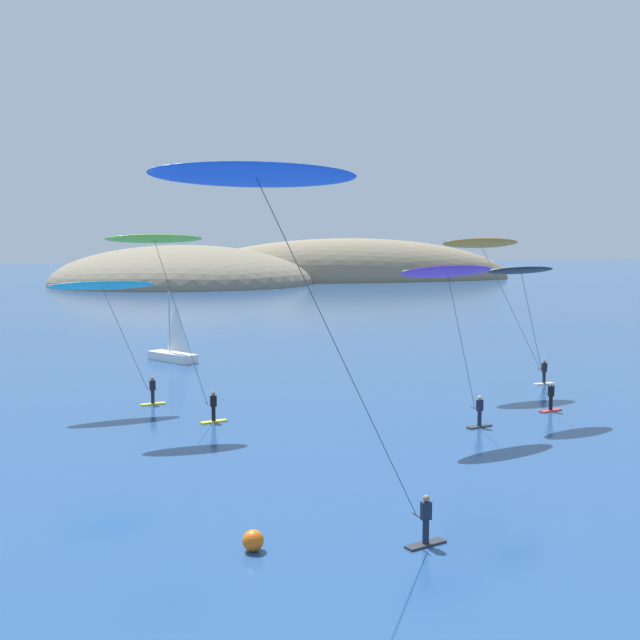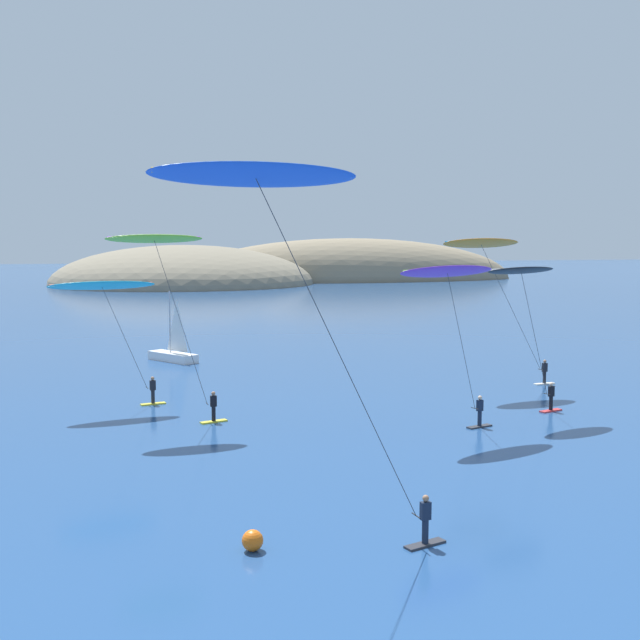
% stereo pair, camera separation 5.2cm
% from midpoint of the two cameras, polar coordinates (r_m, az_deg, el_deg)
% --- Properties ---
extents(headland_island, '(106.15, 48.42, 19.36)m').
position_cam_midpoint_polar(headland_island, '(178.03, -4.11, 2.70)').
color(headland_island, '#7A705B').
rests_on(headland_island, ground).
extents(sailboat_near, '(4.29, 5.37, 5.70)m').
position_cam_midpoint_polar(sailboat_near, '(66.53, -10.64, -2.33)').
color(sailboat_near, white).
rests_on(sailboat_near, ground).
extents(kitesurfer_black, '(5.71, 2.69, 8.55)m').
position_cam_midpoint_polar(kitesurfer_black, '(46.06, 14.26, 2.61)').
color(kitesurfer_black, red).
rests_on(kitesurfer_black, ground).
extents(kitesurfer_lime, '(6.34, 1.97, 10.31)m').
position_cam_midpoint_polar(kitesurfer_lime, '(42.90, -11.39, 4.66)').
color(kitesurfer_lime, yellow).
rests_on(kitesurfer_lime, ground).
extents(kitesurfer_orange, '(8.97, 2.50, 10.09)m').
position_cam_midpoint_polar(kitesurfer_orange, '(53.47, 11.64, 4.74)').
color(kitesurfer_orange, silver).
rests_on(kitesurfer_orange, ground).
extents(kitesurfer_cyan, '(6.70, 2.44, 7.64)m').
position_cam_midpoint_polar(kitesurfer_cyan, '(48.30, -15.02, 1.81)').
color(kitesurfer_cyan, yellow).
rests_on(kitesurfer_cyan, ground).
extents(kitesurfer_purple, '(6.12, 3.25, 8.76)m').
position_cam_midpoint_polar(kitesurfer_purple, '(41.23, 9.18, 2.68)').
color(kitesurfer_purple, '#2D2D33').
rests_on(kitesurfer_purple, ground).
extents(kitesurfer_blue, '(9.64, 2.46, 12.28)m').
position_cam_midpoint_polar(kitesurfer_blue, '(23.56, -3.79, 8.61)').
color(kitesurfer_blue, '#2D2D33').
rests_on(kitesurfer_blue, ground).
extents(marker_buoy, '(0.70, 0.70, 0.70)m').
position_cam_midpoint_polar(marker_buoy, '(26.90, -4.83, -15.36)').
color(marker_buoy, orange).
rests_on(marker_buoy, ground).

